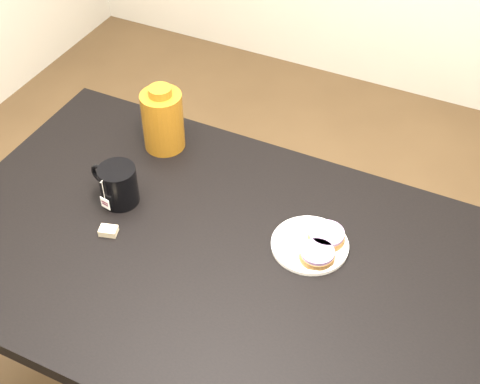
{
  "coord_description": "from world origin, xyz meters",
  "views": [
    {
      "loc": [
        0.55,
        -0.97,
        2.0
      ],
      "look_at": [
        0.0,
        0.17,
        0.81
      ],
      "focal_mm": 50.0,
      "sensor_mm": 36.0,
      "label": 1
    }
  ],
  "objects_px": {
    "teabag_pouch": "(108,231)",
    "mug": "(118,185)",
    "bagel_package": "(163,120)",
    "table": "(211,271)",
    "plate": "(310,244)",
    "bagel_back": "(327,236)",
    "bagel_front": "(317,254)"
  },
  "relations": [
    {
      "from": "plate",
      "to": "bagel_package",
      "type": "bearing_deg",
      "value": 160.36
    },
    {
      "from": "bagel_back",
      "to": "bagel_package",
      "type": "relative_size",
      "value": 0.58
    },
    {
      "from": "plate",
      "to": "bagel_back",
      "type": "xyz_separation_m",
      "value": [
        0.03,
        0.03,
        0.02
      ]
    },
    {
      "from": "bagel_front",
      "to": "mug",
      "type": "height_order",
      "value": "mug"
    },
    {
      "from": "table",
      "to": "mug",
      "type": "bearing_deg",
      "value": 169.61
    },
    {
      "from": "table",
      "to": "teabag_pouch",
      "type": "height_order",
      "value": "teabag_pouch"
    },
    {
      "from": "table",
      "to": "teabag_pouch",
      "type": "xyz_separation_m",
      "value": [
        -0.26,
        -0.06,
        0.09
      ]
    },
    {
      "from": "table",
      "to": "bagel_package",
      "type": "bearing_deg",
      "value": 135.11
    },
    {
      "from": "bagel_back",
      "to": "mug",
      "type": "xyz_separation_m",
      "value": [
        -0.55,
        -0.1,
        0.03
      ]
    },
    {
      "from": "mug",
      "to": "plate",
      "type": "bearing_deg",
      "value": 16.41
    },
    {
      "from": "bagel_back",
      "to": "mug",
      "type": "bearing_deg",
      "value": -170.21
    },
    {
      "from": "table",
      "to": "bagel_package",
      "type": "relative_size",
      "value": 6.92
    },
    {
      "from": "plate",
      "to": "mug",
      "type": "xyz_separation_m",
      "value": [
        -0.52,
        -0.06,
        0.05
      ]
    },
    {
      "from": "teabag_pouch",
      "to": "mug",
      "type": "bearing_deg",
      "value": 109.23
    },
    {
      "from": "teabag_pouch",
      "to": "table",
      "type": "bearing_deg",
      "value": 13.35
    },
    {
      "from": "plate",
      "to": "bagel_back",
      "type": "distance_m",
      "value": 0.05
    },
    {
      "from": "teabag_pouch",
      "to": "bagel_package",
      "type": "distance_m",
      "value": 0.38
    },
    {
      "from": "bagel_package",
      "to": "table",
      "type": "bearing_deg",
      "value": -44.89
    },
    {
      "from": "table",
      "to": "bagel_back",
      "type": "relative_size",
      "value": 12.02
    },
    {
      "from": "bagel_front",
      "to": "table",
      "type": "bearing_deg",
      "value": -161.92
    },
    {
      "from": "plate",
      "to": "teabag_pouch",
      "type": "distance_m",
      "value": 0.51
    },
    {
      "from": "plate",
      "to": "bagel_front",
      "type": "height_order",
      "value": "bagel_front"
    },
    {
      "from": "bagel_front",
      "to": "bagel_package",
      "type": "xyz_separation_m",
      "value": [
        -0.56,
        0.23,
        0.07
      ]
    },
    {
      "from": "mug",
      "to": "bagel_back",
      "type": "bearing_deg",
      "value": 19.11
    },
    {
      "from": "table",
      "to": "mug",
      "type": "distance_m",
      "value": 0.34
    },
    {
      "from": "plate",
      "to": "mug",
      "type": "height_order",
      "value": "mug"
    },
    {
      "from": "table",
      "to": "bagel_package",
      "type": "distance_m",
      "value": 0.47
    },
    {
      "from": "bagel_back",
      "to": "table",
      "type": "bearing_deg",
      "value": -149.13
    },
    {
      "from": "table",
      "to": "teabag_pouch",
      "type": "relative_size",
      "value": 31.11
    },
    {
      "from": "mug",
      "to": "bagel_package",
      "type": "bearing_deg",
      "value": 101.47
    },
    {
      "from": "bagel_back",
      "to": "bagel_package",
      "type": "xyz_separation_m",
      "value": [
        -0.56,
        0.16,
        0.07
      ]
    },
    {
      "from": "plate",
      "to": "bagel_package",
      "type": "xyz_separation_m",
      "value": [
        -0.53,
        0.19,
        0.09
      ]
    }
  ]
}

